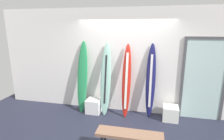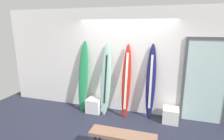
{
  "view_description": "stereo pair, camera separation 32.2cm",
  "coord_description": "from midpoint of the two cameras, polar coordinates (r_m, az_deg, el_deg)",
  "views": [
    {
      "loc": [
        0.68,
        -3.44,
        2.32
      ],
      "look_at": [
        -0.3,
        0.95,
        1.22
      ],
      "focal_mm": 28.73,
      "sensor_mm": 36.0,
      "label": 1
    },
    {
      "loc": [
        0.99,
        -3.36,
        2.32
      ],
      "look_at": [
        -0.3,
        0.95,
        1.22
      ],
      "focal_mm": 28.73,
      "sensor_mm": 36.0,
      "label": 2
    }
  ],
  "objects": [
    {
      "name": "ground",
      "position": [
        4.22,
        -1.06,
        -20.02
      ],
      "size": [
        8.0,
        8.0,
        0.04
      ],
      "primitive_type": "cube",
      "color": "#232536"
    },
    {
      "name": "wall_back",
      "position": [
        4.87,
        2.47,
        2.8
      ],
      "size": [
        7.2,
        0.2,
        2.8
      ],
      "primitive_type": "cube",
      "color": "silver",
      "rests_on": "ground"
    },
    {
      "name": "display_block_left",
      "position": [
        4.85,
        16.27,
        -13.08
      ],
      "size": [
        0.39,
        0.39,
        0.36
      ],
      "color": "silver",
      "rests_on": "ground"
    },
    {
      "name": "surfboard_navy",
      "position": [
        4.67,
        10.28,
        -3.48
      ],
      "size": [
        0.25,
        0.27,
        1.92
      ],
      "color": "#181A50",
      "rests_on": "ground"
    },
    {
      "name": "surfboard_seafoam",
      "position": [
        4.75,
        -3.95,
        -3.14
      ],
      "size": [
        0.28,
        0.43,
        1.92
      ],
      "color": "#89BDAC",
      "rests_on": "ground"
    },
    {
      "name": "glass_door",
      "position": [
        4.88,
        25.44,
        -2.41
      ],
      "size": [
        1.04,
        0.06,
        2.09
      ],
      "color": "silver",
      "rests_on": "ground"
    },
    {
      "name": "display_block_center",
      "position": [
        5.08,
        -7.6,
        -11.21
      ],
      "size": [
        0.4,
        0.4,
        0.38
      ],
      "color": "silver",
      "rests_on": "ground"
    },
    {
      "name": "surfboard_emerald",
      "position": [
        4.99,
        -11.21,
        -2.37
      ],
      "size": [
        0.3,
        0.42,
        1.95
      ],
      "color": "#23814B",
      "rests_on": "ground"
    },
    {
      "name": "surfboard_crimson",
      "position": [
        4.64,
        2.63,
        -3.72
      ],
      "size": [
        0.23,
        0.4,
        1.9
      ],
      "color": "red",
      "rests_on": "ground"
    },
    {
      "name": "bench",
      "position": [
        3.4,
        2.66,
        -20.28
      ],
      "size": [
        1.19,
        0.31,
        0.48
      ],
      "color": "#85614B",
      "rests_on": "ground"
    }
  ]
}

